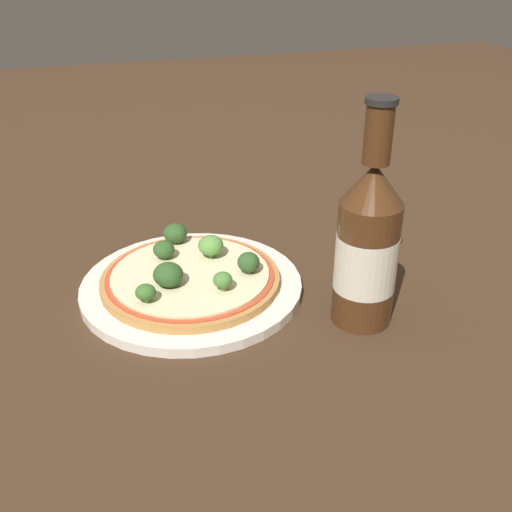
{
  "coord_description": "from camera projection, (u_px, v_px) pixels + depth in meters",
  "views": [
    {
      "loc": [
        -0.12,
        -0.6,
        0.38
      ],
      "look_at": [
        0.06,
        -0.04,
        0.06
      ],
      "focal_mm": 42.0,
      "sensor_mm": 36.0,
      "label": 1
    }
  ],
  "objects": [
    {
      "name": "ground_plane",
      "position": [
        200.0,
        292.0,
        0.72
      ],
      "size": [
        3.0,
        3.0,
        0.0
      ],
      "primitive_type": "plane",
      "color": "#3D2819"
    },
    {
      "name": "broccoli_floret_4",
      "position": [
        211.0,
        245.0,
        0.74
      ],
      "size": [
        0.03,
        0.03,
        0.03
      ],
      "color": "#6B8E51",
      "rests_on": "pizza"
    },
    {
      "name": "plate",
      "position": [
        192.0,
        286.0,
        0.72
      ],
      "size": [
        0.27,
        0.27,
        0.01
      ],
      "color": "silver",
      "rests_on": "ground_plane"
    },
    {
      "name": "beer_bottle",
      "position": [
        367.0,
        245.0,
        0.63
      ],
      "size": [
        0.07,
        0.07,
        0.25
      ],
      "color": "#472814",
      "rests_on": "ground_plane"
    },
    {
      "name": "pizza",
      "position": [
        191.0,
        278.0,
        0.71
      ],
      "size": [
        0.21,
        0.21,
        0.01
      ],
      "color": "#B77F42",
      "rests_on": "plate"
    },
    {
      "name": "broccoli_floret_5",
      "position": [
        223.0,
        280.0,
        0.67
      ],
      "size": [
        0.02,
        0.02,
        0.02
      ],
      "color": "#6B8E51",
      "rests_on": "pizza"
    },
    {
      "name": "broccoli_floret_2",
      "position": [
        146.0,
        292.0,
        0.65
      ],
      "size": [
        0.02,
        0.02,
        0.02
      ],
      "color": "#6B8E51",
      "rests_on": "pizza"
    },
    {
      "name": "broccoli_floret_0",
      "position": [
        168.0,
        275.0,
        0.68
      ],
      "size": [
        0.03,
        0.03,
        0.03
      ],
      "color": "#6B8E51",
      "rests_on": "pizza"
    },
    {
      "name": "broccoli_floret_3",
      "position": [
        175.0,
        233.0,
        0.77
      ],
      "size": [
        0.03,
        0.03,
        0.03
      ],
      "color": "#6B8E51",
      "rests_on": "pizza"
    },
    {
      "name": "broccoli_floret_1",
      "position": [
        249.0,
        262.0,
        0.7
      ],
      "size": [
        0.03,
        0.03,
        0.03
      ],
      "color": "#6B8E51",
      "rests_on": "pizza"
    },
    {
      "name": "broccoli_floret_6",
      "position": [
        164.0,
        249.0,
        0.74
      ],
      "size": [
        0.03,
        0.03,
        0.02
      ],
      "color": "#6B8E51",
      "rests_on": "pizza"
    }
  ]
}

